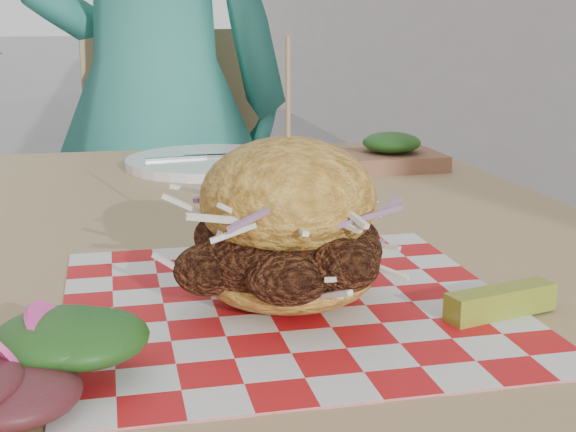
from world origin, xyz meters
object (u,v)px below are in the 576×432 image
at_px(patio_chair, 182,211).
at_px(sandwich, 288,233).
at_px(patio_table, 262,303).
at_px(diner, 154,101).

bearing_deg(patio_chair, sandwich, -94.15).
height_order(patio_table, sandwich, sandwich).
height_order(diner, patio_table, diner).
xyz_separation_m(diner, patio_table, (0.06, -0.91, -0.13)).
relative_size(patio_table, patio_chair, 1.26).
bearing_deg(patio_table, diner, 93.75).
height_order(patio_chair, sandwich, sandwich).
relative_size(patio_table, sandwich, 5.63).
distance_m(patio_table, sandwich, 0.26).
bearing_deg(patio_table, sandwich, -95.12).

